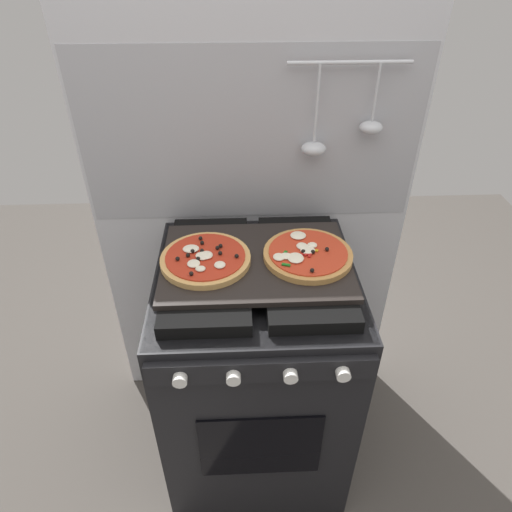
% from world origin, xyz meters
% --- Properties ---
extents(ground_plane, '(4.00, 4.00, 0.00)m').
position_xyz_m(ground_plane, '(0.00, 0.00, 0.00)').
color(ground_plane, '#4C4742').
extents(kitchen_backsplash, '(1.10, 0.09, 1.55)m').
position_xyz_m(kitchen_backsplash, '(0.00, 0.33, 0.79)').
color(kitchen_backsplash, silver).
rests_on(kitchen_backsplash, ground_plane).
extents(stove, '(0.60, 0.64, 0.90)m').
position_xyz_m(stove, '(-0.00, -0.00, 0.45)').
color(stove, black).
rests_on(stove, ground_plane).
extents(baking_tray, '(0.54, 0.38, 0.02)m').
position_xyz_m(baking_tray, '(0.00, 0.00, 0.91)').
color(baking_tray, black).
rests_on(baking_tray, stove).
extents(pizza_left, '(0.26, 0.26, 0.03)m').
position_xyz_m(pizza_left, '(-0.14, -0.01, 0.93)').
color(pizza_left, tan).
rests_on(pizza_left, baking_tray).
extents(pizza_right, '(0.26, 0.26, 0.03)m').
position_xyz_m(pizza_right, '(0.15, -0.00, 0.93)').
color(pizza_right, '#C18947').
rests_on(pizza_right, baking_tray).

